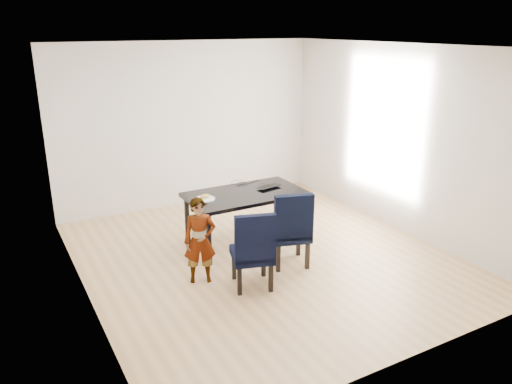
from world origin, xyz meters
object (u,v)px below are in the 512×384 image
dining_table (246,218)px  plate (205,199)px  chair_left (252,248)px  chair_right (289,227)px  laptop (267,186)px  child (200,241)px

dining_table → plate: plate is taller
chair_left → chair_right: chair_right is taller
chair_left → dining_table: bearing=82.9°
laptop → chair_left: bearing=43.4°
dining_table → child: size_ratio=1.53×
plate → laptop: (0.98, 0.07, 0.01)m
laptop → chair_right: bearing=68.0°
chair_left → child: size_ratio=0.92×
dining_table → chair_right: bearing=-76.8°
dining_table → chair_left: 1.21m
laptop → child: bearing=20.2°
child → laptop: 1.59m
chair_right → chair_left: bearing=-141.2°
dining_table → plate: 0.71m
chair_left → laptop: 1.50m
dining_table → laptop: size_ratio=4.47×
child → laptop: size_ratio=2.92×
dining_table → laptop: laptop is taller
child → chair_left: bearing=-18.7°
dining_table → laptop: (0.39, 0.08, 0.39)m
dining_table → chair_left: chair_left is taller
chair_right → laptop: bearing=94.6°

